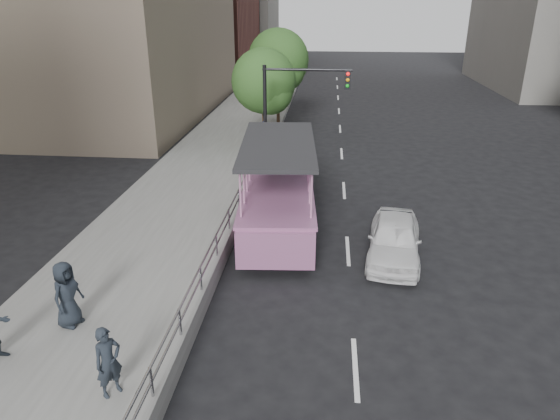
% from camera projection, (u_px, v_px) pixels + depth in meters
% --- Properties ---
extents(ground, '(160.00, 160.00, 0.00)m').
position_uv_depth(ground, '(315.00, 316.00, 13.57)').
color(ground, black).
extents(sidewalk, '(5.50, 80.00, 0.30)m').
position_uv_depth(sidewalk, '(198.00, 182.00, 23.21)').
color(sidewalk, gray).
rests_on(sidewalk, ground).
extents(kerb_wall, '(0.24, 30.00, 0.36)m').
position_uv_depth(kerb_wall, '(217.00, 260.00, 15.50)').
color(kerb_wall, '#A5A49F').
rests_on(kerb_wall, sidewalk).
extents(guardrail, '(0.07, 22.00, 0.71)m').
position_uv_depth(guardrail, '(216.00, 241.00, 15.25)').
color(guardrail, '#A09FA4').
rests_on(guardrail, kerb_wall).
extents(duck_boat, '(3.18, 10.21, 3.34)m').
position_uv_depth(duck_boat, '(279.00, 185.00, 19.63)').
color(duck_boat, black).
rests_on(duck_boat, ground).
extents(car, '(2.23, 4.34, 1.42)m').
position_uv_depth(car, '(394.00, 239.00, 16.41)').
color(car, white).
rests_on(car, ground).
extents(pedestrian_near, '(0.66, 0.70, 1.61)m').
position_uv_depth(pedestrian_near, '(108.00, 362.00, 10.19)').
color(pedestrian_near, '#212831').
rests_on(pedestrian_near, sidewalk).
extents(pedestrian_far, '(0.75, 0.97, 1.76)m').
position_uv_depth(pedestrian_far, '(67.00, 294.00, 12.42)').
color(pedestrian_far, '#212831').
rests_on(pedestrian_far, sidewalk).
extents(parking_sign, '(0.29, 0.63, 3.02)m').
position_uv_depth(parking_sign, '(260.00, 148.00, 22.29)').
color(parking_sign, black).
rests_on(parking_sign, ground).
extents(traffic_signal, '(4.20, 0.32, 5.20)m').
position_uv_depth(traffic_signal, '(290.00, 102.00, 23.86)').
color(traffic_signal, black).
rests_on(traffic_signal, ground).
extents(street_tree_near, '(3.52, 3.52, 5.72)m').
position_uv_depth(street_tree_near, '(265.00, 84.00, 27.03)').
color(street_tree_near, '#3B251B').
rests_on(street_tree_near, ground).
extents(street_tree_far, '(3.97, 3.97, 6.45)m').
position_uv_depth(street_tree_far, '(280.00, 62.00, 32.33)').
color(street_tree_far, '#3B251B').
rests_on(street_tree_far, ground).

